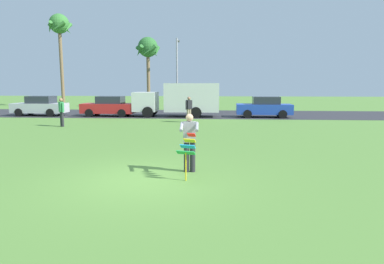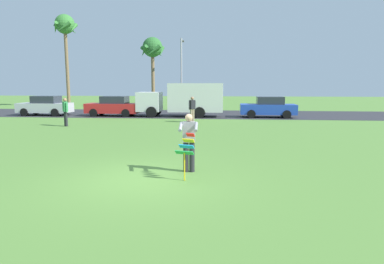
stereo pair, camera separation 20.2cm
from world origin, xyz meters
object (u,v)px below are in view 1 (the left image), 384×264
(palm_tree_left_near, at_px, (59,28))
(parked_truck_white_box, at_px, (182,99))
(parked_car_red, at_px, (109,107))
(parked_car_silver, at_px, (40,106))
(kite_held, at_px, (188,149))
(streetlight_pole, at_px, (177,69))
(parked_car_blue, at_px, (264,107))
(person_walker_near, at_px, (61,111))
(person_kite_flyer, at_px, (190,140))
(palm_tree_right_near, at_px, (148,50))
(person_walker_far, at_px, (189,109))

(palm_tree_left_near, bearing_deg, parked_truck_white_box, -35.43)
(parked_truck_white_box, bearing_deg, parked_car_red, -179.99)
(parked_car_silver, relative_size, palm_tree_left_near, 0.42)
(kite_held, bearing_deg, streetlight_pole, 97.31)
(parked_car_red, xyz_separation_m, streetlight_pole, (4.61, 7.44, 3.22))
(parked_car_silver, xyz_separation_m, palm_tree_left_near, (-2.85, 10.24, 7.75))
(parked_truck_white_box, bearing_deg, parked_car_blue, -0.01)
(person_walker_near, bearing_deg, parked_truck_white_box, 44.43)
(person_kite_flyer, bearing_deg, streetlight_pole, 97.51)
(palm_tree_right_near, height_order, person_walker_far, palm_tree_right_near)
(person_kite_flyer, height_order, parked_car_silver, person_kite_flyer)
(kite_held, relative_size, person_walker_far, 0.72)
(parked_car_blue, xyz_separation_m, person_walker_far, (-5.54, -3.76, 0.16))
(person_kite_flyer, distance_m, parked_car_silver, 21.28)
(palm_tree_left_near, xyz_separation_m, person_walker_near, (7.74, -16.77, -7.59))
(palm_tree_left_near, bearing_deg, parked_car_blue, -26.20)
(person_walker_near, xyz_separation_m, person_walker_far, (7.53, 2.77, 0.00))
(palm_tree_right_near, bearing_deg, person_walker_far, -67.88)
(parked_car_silver, distance_m, palm_tree_right_near, 13.07)
(parked_car_silver, height_order, palm_tree_right_near, palm_tree_right_near)
(parked_truck_white_box, bearing_deg, person_walker_far, -76.87)
(parked_car_red, bearing_deg, kite_held, -65.70)
(parked_car_red, bearing_deg, parked_car_silver, 180.00)
(parked_car_red, height_order, parked_car_blue, same)
(streetlight_pole, distance_m, person_walker_far, 11.80)
(streetlight_pole, xyz_separation_m, person_walker_far, (2.09, -11.20, -3.06))
(parked_truck_white_box, relative_size, streetlight_pole, 0.96)
(kite_held, relative_size, parked_car_silver, 0.29)
(streetlight_pole, distance_m, person_walker_near, 15.30)
(parked_truck_white_box, distance_m, person_walker_near, 9.33)
(parked_car_silver, bearing_deg, parked_car_red, -0.00)
(parked_truck_white_box, relative_size, person_walker_far, 3.88)
(kite_held, bearing_deg, person_walker_far, 94.56)
(parked_car_silver, height_order, person_walker_near, person_walker_near)
(kite_held, distance_m, parked_car_red, 18.88)
(kite_held, xyz_separation_m, parked_truck_white_box, (-1.95, 17.21, 0.56))
(parked_truck_white_box, xyz_separation_m, person_walker_near, (-6.66, -6.53, -0.48))
(palm_tree_left_near, bearing_deg, person_kite_flyer, -58.54)
(palm_tree_left_near, bearing_deg, kite_held, -59.23)
(streetlight_pole, height_order, person_walker_near, streetlight_pole)
(parked_car_red, height_order, palm_tree_right_near, palm_tree_right_near)
(parked_car_blue, distance_m, person_walker_near, 14.61)
(parked_car_silver, xyz_separation_m, parked_truck_white_box, (11.55, 0.00, 0.64))
(person_kite_flyer, relative_size, palm_tree_right_near, 0.23)
(palm_tree_right_near, height_order, streetlight_pole, palm_tree_right_near)
(parked_truck_white_box, relative_size, person_walker_near, 3.88)
(parked_truck_white_box, distance_m, palm_tree_right_near, 11.70)
(kite_held, bearing_deg, palm_tree_right_near, 103.66)
(person_kite_flyer, relative_size, streetlight_pole, 0.25)
(person_kite_flyer, relative_size, parked_car_red, 0.41)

